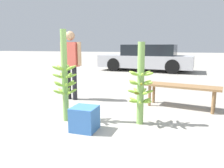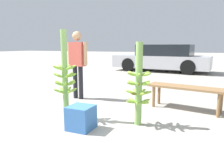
{
  "view_description": "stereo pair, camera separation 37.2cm",
  "coord_description": "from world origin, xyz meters",
  "views": [
    {
      "loc": [
        1.25,
        -2.77,
        1.23
      ],
      "look_at": [
        0.13,
        0.72,
        0.59
      ],
      "focal_mm": 35.0,
      "sensor_mm": 36.0,
      "label": 1
    },
    {
      "loc": [
        1.6,
        -2.64,
        1.23
      ],
      "look_at": [
        0.13,
        0.72,
        0.59
      ],
      "focal_mm": 35.0,
      "sensor_mm": 36.0,
      "label": 2
    }
  ],
  "objects": [
    {
      "name": "parked_car",
      "position": [
        -0.44,
        8.06,
        0.63
      ],
      "size": [
        4.6,
        2.02,
        1.29
      ],
      "rotation": [
        0.0,
        0.0,
        1.5
      ],
      "color": "#B7B7BC",
      "rests_on": "ground_plane"
    },
    {
      "name": "banana_stalk_left",
      "position": [
        -0.54,
        0.31,
        0.72
      ],
      "size": [
        0.4,
        0.4,
        1.49
      ],
      "color": "#7AA851",
      "rests_on": "ground_plane"
    },
    {
      "name": "ground_plane",
      "position": [
        0.0,
        0.0,
        0.0
      ],
      "size": [
        80.0,
        80.0,
        0.0
      ],
      "primitive_type": "plane",
      "color": "#9E998E"
    },
    {
      "name": "market_bench",
      "position": [
        1.26,
        1.69,
        0.39
      ],
      "size": [
        1.51,
        0.65,
        0.46
      ],
      "rotation": [
        0.0,
        0.0,
        -0.18
      ],
      "color": "olive",
      "rests_on": "ground_plane"
    },
    {
      "name": "produce_crate",
      "position": [
        -0.07,
        0.02,
        0.18
      ],
      "size": [
        0.35,
        0.35,
        0.35
      ],
      "color": "#386BB2",
      "rests_on": "ground_plane"
    },
    {
      "name": "banana_stalk_center",
      "position": [
        0.65,
        0.54,
        0.63
      ],
      "size": [
        0.41,
        0.41,
        1.29
      ],
      "color": "#7AA851",
      "rests_on": "ground_plane"
    },
    {
      "name": "vendor_person",
      "position": [
        -1.15,
        1.65,
        0.94
      ],
      "size": [
        0.56,
        0.22,
        1.55
      ],
      "rotation": [
        0.0,
        0.0,
        3.0
      ],
      "color": "black",
      "rests_on": "ground_plane"
    }
  ]
}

